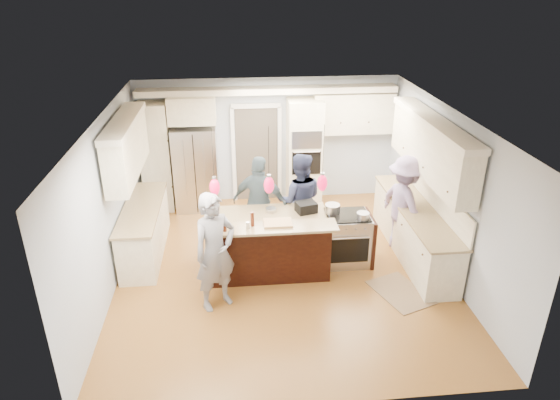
# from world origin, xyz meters

# --- Properties ---
(ground_plane) EXTENTS (6.00, 6.00, 0.00)m
(ground_plane) POSITION_xyz_m (0.00, 0.00, 0.00)
(ground_plane) COLOR olive
(ground_plane) RESTS_ON ground
(room_shell) EXTENTS (5.54, 6.04, 2.72)m
(room_shell) POSITION_xyz_m (0.00, 0.00, 1.82)
(room_shell) COLOR #B2BCC6
(room_shell) RESTS_ON ground
(refrigerator) EXTENTS (0.90, 0.70, 1.80)m
(refrigerator) POSITION_xyz_m (-1.55, 2.64, 0.90)
(refrigerator) COLOR #B7B7BC
(refrigerator) RESTS_ON ground
(oven_column) EXTENTS (0.72, 0.69, 2.30)m
(oven_column) POSITION_xyz_m (0.75, 2.67, 1.15)
(oven_column) COLOR #F4EBC6
(oven_column) RESTS_ON ground
(back_upper_cabinets) EXTENTS (5.30, 0.61, 2.54)m
(back_upper_cabinets) POSITION_xyz_m (-0.75, 2.76, 1.67)
(back_upper_cabinets) COLOR #F4EBC6
(back_upper_cabinets) RESTS_ON ground
(right_counter_run) EXTENTS (0.64, 3.10, 2.51)m
(right_counter_run) POSITION_xyz_m (2.44, 0.30, 1.06)
(right_counter_run) COLOR #F4EBC6
(right_counter_run) RESTS_ON ground
(left_cabinets) EXTENTS (0.64, 2.30, 2.51)m
(left_cabinets) POSITION_xyz_m (-2.44, 0.80, 1.06)
(left_cabinets) COLOR #F4EBC6
(left_cabinets) RESTS_ON ground
(kitchen_island) EXTENTS (2.10, 1.46, 1.12)m
(kitchen_island) POSITION_xyz_m (-0.25, 0.07, 0.49)
(kitchen_island) COLOR black
(kitchen_island) RESTS_ON ground
(island_range) EXTENTS (0.82, 0.71, 0.92)m
(island_range) POSITION_xyz_m (1.16, 0.15, 0.46)
(island_range) COLOR #B7B7BC
(island_range) RESTS_ON ground
(pendant_lights) EXTENTS (1.75, 0.15, 1.03)m
(pendant_lights) POSITION_xyz_m (-0.25, -0.51, 1.80)
(pendant_lights) COLOR black
(pendant_lights) RESTS_ON ground
(person_bar_end) EXTENTS (0.81, 0.74, 1.86)m
(person_bar_end) POSITION_xyz_m (-1.08, -0.90, 0.93)
(person_bar_end) COLOR gray
(person_bar_end) RESTS_ON ground
(person_far_left) EXTENTS (0.93, 0.76, 1.79)m
(person_far_left) POSITION_xyz_m (0.40, 0.85, 0.90)
(person_far_left) COLOR #2A3253
(person_far_left) RESTS_ON ground
(person_far_right) EXTENTS (1.11, 0.78, 1.75)m
(person_far_right) POSITION_xyz_m (-0.31, 0.85, 0.88)
(person_far_right) COLOR #4C606A
(person_far_right) RESTS_ON ground
(person_range_side) EXTENTS (1.01, 1.31, 1.80)m
(person_range_side) POSITION_xyz_m (2.25, 0.50, 0.90)
(person_range_side) COLOR #8C78A1
(person_range_side) RESTS_ON ground
(floor_rug) EXTENTS (0.99, 1.17, 0.01)m
(floor_rug) POSITION_xyz_m (1.82, -0.89, 0.01)
(floor_rug) COLOR #7E6345
(floor_rug) RESTS_ON ground
(water_bottle) EXTENTS (0.08, 0.08, 0.28)m
(water_bottle) POSITION_xyz_m (-1.19, -0.47, 1.26)
(water_bottle) COLOR silver
(water_bottle) RESTS_ON kitchen_island
(beer_bottle_a) EXTENTS (0.06, 0.06, 0.21)m
(beer_bottle_a) POSITION_xyz_m (-0.93, -0.58, 1.22)
(beer_bottle_a) COLOR #461A0C
(beer_bottle_a) RESTS_ON kitchen_island
(beer_bottle_b) EXTENTS (0.06, 0.06, 0.25)m
(beer_bottle_b) POSITION_xyz_m (-0.93, -0.61, 1.24)
(beer_bottle_b) COLOR #461A0C
(beer_bottle_b) RESTS_ON kitchen_island
(beer_bottle_c) EXTENTS (0.07, 0.07, 0.23)m
(beer_bottle_c) POSITION_xyz_m (-0.51, -0.49, 1.24)
(beer_bottle_c) COLOR #461A0C
(beer_bottle_c) RESTS_ON kitchen_island
(drink_can) EXTENTS (0.07, 0.07, 0.11)m
(drink_can) POSITION_xyz_m (-0.58, -0.57, 1.18)
(drink_can) COLOR #B7B7BC
(drink_can) RESTS_ON kitchen_island
(cutting_board) EXTENTS (0.44, 0.31, 0.03)m
(cutting_board) POSITION_xyz_m (-0.11, -0.47, 1.14)
(cutting_board) COLOR tan
(cutting_board) RESTS_ON kitchen_island
(pot_large) EXTENTS (0.26, 0.26, 0.15)m
(pot_large) POSITION_xyz_m (0.89, 0.25, 1.00)
(pot_large) COLOR #B7B7BC
(pot_large) RESTS_ON island_range
(pot_small) EXTENTS (0.21, 0.21, 0.11)m
(pot_small) POSITION_xyz_m (1.36, -0.02, 0.97)
(pot_small) COLOR #B7B7BC
(pot_small) RESTS_ON island_range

